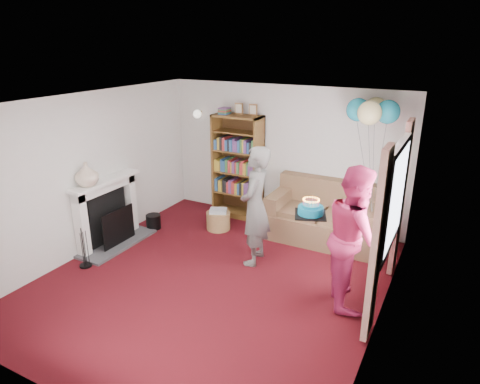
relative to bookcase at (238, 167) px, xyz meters
The scene contains 16 objects.
ground 2.62m from the bookcase, 70.29° to the right, with size 5.00×5.00×0.00m, color #34070E.
wall_back 0.90m from the bookcase, 14.15° to the left, with size 4.50×0.02×2.50m, color silver.
wall_left 2.73m from the bookcase, 121.94° to the right, with size 0.02×5.00×2.50m, color silver.
wall_right 3.86m from the bookcase, 36.73° to the right, with size 0.02×5.00×2.50m, color silver.
ceiling 2.90m from the bookcase, 70.29° to the right, with size 4.50×5.00×0.01m, color white.
fireplace 2.50m from the bookcase, 120.90° to the right, with size 0.55×1.80×1.12m.
window_bay 3.48m from the bookcase, 29.32° to the right, with size 0.14×2.02×2.20m.
wall_sconce 1.31m from the bookcase, behind, with size 0.16×0.23×0.16m.
bookcase is the anchor object (origin of this frame).
sofa 1.91m from the bookcase, ahead, with size 1.85×0.98×0.98m.
wicker_basket 1.10m from the bookcase, 89.76° to the right, with size 0.43×0.43×0.38m.
person_striped 1.89m from the bookcase, 54.32° to the right, with size 0.66×0.43×1.81m, color black.
person_magenta 3.27m from the bookcase, 35.54° to the right, with size 0.89×0.69×1.84m, color #B12353.
birthday_cake 2.84m from the bookcase, 42.77° to the right, with size 0.39×0.39×0.22m.
balloons 2.72m from the bookcase, ahead, with size 0.80×0.80×1.71m.
mantel_vase 2.80m from the bookcase, 117.84° to the right, with size 0.35×0.35×0.37m, color beige.
Camera 1 is at (2.83, -4.52, 3.24)m, focal length 32.00 mm.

